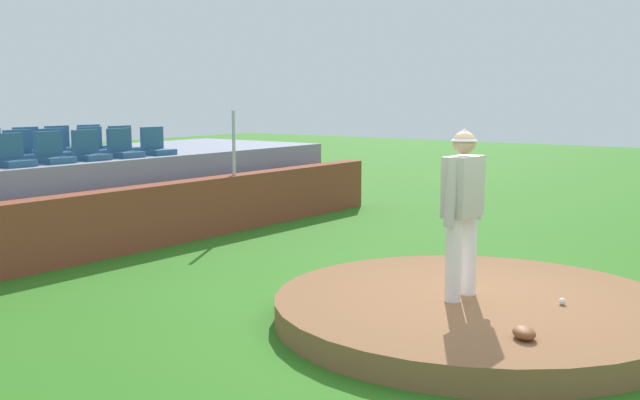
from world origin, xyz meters
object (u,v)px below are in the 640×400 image
object	(u,v)px
stadium_chair_5	(156,146)
stadium_chair_11	(124,144)
stadium_chair_9	(56,148)
fielding_glove	(524,333)
stadium_chair_15	(29,146)
stadium_chair_8	(21,151)
stadium_chair_3	(89,151)
stadium_chair_2	(52,153)
baseball	(562,301)
stadium_chair_1	(12,156)
stadium_chair_17	(93,142)
stadium_chair_16	(61,144)
pitcher	(463,201)
stadium_chair_10	(94,146)
stadium_chair_4	(123,148)

from	to	relation	value
stadium_chair_5	stadium_chair_11	distance (m)	0.91
stadium_chair_5	stadium_chair_9	size ratio (longest dim) A/B	1.00
fielding_glove	stadium_chair_9	xyz separation A→B (m)	(1.37, 9.00, 1.22)
stadium_chair_9	stadium_chair_15	bearing A→B (deg)	-92.79
stadium_chair_8	stadium_chair_11	xyz separation A→B (m)	(2.12, 0.01, 0.00)
stadium_chair_3	stadium_chair_2	bearing A→B (deg)	0.69
baseball	stadium_chair_9	size ratio (longest dim) A/B	0.15
stadium_chair_1	stadium_chair_17	xyz separation A→B (m)	(2.81, 1.82, 0.00)
stadium_chair_16	stadium_chair_5	bearing A→B (deg)	112.22
pitcher	stadium_chair_17	size ratio (longest dim) A/B	3.69
stadium_chair_2	stadium_chair_8	world-z (taller)	same
stadium_chair_2	stadium_chair_15	bearing A→B (deg)	-112.35
stadium_chair_5	stadium_chair_15	xyz separation A→B (m)	(-1.41, 1.79, 0.00)
stadium_chair_10	stadium_chair_2	bearing A→B (deg)	30.94
stadium_chair_2	stadium_chair_15	xyz separation A→B (m)	(0.73, 1.78, 0.00)
pitcher	stadium_chair_8	bearing A→B (deg)	92.60
stadium_chair_9	stadium_chair_5	bearing A→B (deg)	147.94
fielding_glove	stadium_chair_4	distance (m)	8.45
pitcher	stadium_chair_1	bearing A→B (deg)	98.74
pitcher	stadium_chair_8	world-z (taller)	pitcher
stadium_chair_10	stadium_chair_11	bearing A→B (deg)	-175.99
stadium_chair_9	stadium_chair_2	bearing A→B (deg)	52.63
stadium_chair_3	stadium_chair_16	bearing A→B (deg)	-111.18
stadium_chair_15	stadium_chair_2	bearing A→B (deg)	67.65
stadium_chair_1	stadium_chair_16	xyz separation A→B (m)	(2.11, 1.83, 0.00)
baseball	stadium_chair_10	size ratio (longest dim) A/B	0.15
stadium_chair_2	stadium_chair_17	xyz separation A→B (m)	(2.10, 1.80, 0.00)
stadium_chair_1	stadium_chair_2	xyz separation A→B (m)	(0.71, 0.02, 0.00)
stadium_chair_5	stadium_chair_17	bearing A→B (deg)	-88.92
stadium_chair_4	stadium_chair_5	bearing A→B (deg)	179.60
pitcher	fielding_glove	world-z (taller)	pitcher
stadium_chair_10	stadium_chair_17	world-z (taller)	same
pitcher	stadium_chair_16	xyz separation A→B (m)	(1.14, 8.81, 0.20)
stadium_chair_5	stadium_chair_9	distance (m)	1.71
stadium_chair_11	stadium_chair_16	size ratio (longest dim) A/B	1.00
stadium_chair_2	stadium_chair_15	size ratio (longest dim) A/B	1.00
stadium_chair_8	stadium_chair_17	world-z (taller)	same
fielding_glove	stadium_chair_2	xyz separation A→B (m)	(0.68, 8.10, 1.22)
stadium_chair_4	stadium_chair_10	world-z (taller)	same
stadium_chair_10	stadium_chair_1	bearing A→B (deg)	22.32
fielding_glove	stadium_chair_9	bearing A→B (deg)	43.40
stadium_chair_5	stadium_chair_11	xyz separation A→B (m)	(0.00, 0.91, 0.00)
stadium_chair_16	stadium_chair_11	bearing A→B (deg)	129.32
fielding_glove	stadium_chair_3	xyz separation A→B (m)	(1.38, 8.11, 1.22)
stadium_chair_16	stadium_chair_1	bearing A→B (deg)	40.91
baseball	pitcher	bearing A→B (deg)	110.96
stadium_chair_11	stadium_chair_17	distance (m)	0.89
baseball	stadium_chair_1	size ratio (longest dim) A/B	0.15
stadium_chair_17	stadium_chair_11	bearing A→B (deg)	92.21
pitcher	stadium_chair_8	distance (m)	7.90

